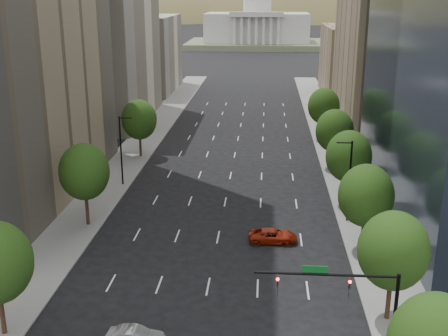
# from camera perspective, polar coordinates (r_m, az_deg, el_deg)

# --- Properties ---
(sidewalk_left) EXTENTS (6.00, 200.00, 0.15)m
(sidewalk_left) POSITION_cam_1_polar(r_m,az_deg,el_deg) (69.48, -12.75, -2.96)
(sidewalk_left) COLOR slate
(sidewalk_left) RESTS_ON ground
(sidewalk_right) EXTENTS (6.00, 200.00, 0.15)m
(sidewalk_right) POSITION_cam_1_polar(r_m,az_deg,el_deg) (67.45, 13.40, -3.63)
(sidewalk_right) COLOR slate
(sidewalk_right) RESTS_ON ground
(midrise_cream_left) EXTENTS (14.00, 30.00, 35.00)m
(midrise_cream_left) POSITION_cam_1_polar(r_m,az_deg,el_deg) (109.40, -11.73, 13.82)
(midrise_cream_left) COLOR beige
(midrise_cream_left) RESTS_ON ground
(filler_left) EXTENTS (14.00, 26.00, 18.00)m
(filler_left) POSITION_cam_1_polar(r_m,az_deg,el_deg) (142.05, -7.90, 11.33)
(filler_left) COLOR beige
(filler_left) RESTS_ON ground
(parking_tan_right) EXTENTS (14.00, 30.00, 30.00)m
(parking_tan_right) POSITION_cam_1_polar(r_m,az_deg,el_deg) (104.57, 15.91, 11.99)
(parking_tan_right) COLOR #8C7759
(parking_tan_right) RESTS_ON ground
(filler_right) EXTENTS (14.00, 26.00, 16.00)m
(filler_right) POSITION_cam_1_polar(r_m,az_deg,el_deg) (137.62, 13.02, 10.44)
(filler_right) COLOR #8C7759
(filler_right) RESTS_ON ground
(tree_right_1) EXTENTS (5.20, 5.20, 8.75)m
(tree_right_1) POSITION_cam_1_polar(r_m,az_deg,el_deg) (43.28, 16.71, -8.00)
(tree_right_1) COLOR #382316
(tree_right_1) RESTS_ON ground
(tree_right_2) EXTENTS (5.20, 5.20, 8.61)m
(tree_right_2) POSITION_cam_1_polar(r_m,az_deg,el_deg) (54.21, 14.12, -2.71)
(tree_right_2) COLOR #382316
(tree_right_2) RESTS_ON ground
(tree_right_3) EXTENTS (5.20, 5.20, 8.89)m
(tree_right_3) POSITION_cam_1_polar(r_m,az_deg,el_deg) (65.39, 12.46, 1.14)
(tree_right_3) COLOR #382316
(tree_right_3) RESTS_ON ground
(tree_right_4) EXTENTS (5.20, 5.20, 8.46)m
(tree_right_4) POSITION_cam_1_polar(r_m,az_deg,el_deg) (78.92, 11.09, 3.70)
(tree_right_4) COLOR #382316
(tree_right_4) RESTS_ON ground
(tree_right_5) EXTENTS (5.20, 5.20, 8.75)m
(tree_right_5) POSITION_cam_1_polar(r_m,az_deg,el_deg) (94.39, 10.02, 6.18)
(tree_right_5) COLOR #382316
(tree_right_5) RESTS_ON ground
(tree_left_1) EXTENTS (5.20, 5.20, 8.97)m
(tree_left_1) POSITION_cam_1_polar(r_m,az_deg,el_deg) (59.95, -13.91, -0.38)
(tree_left_1) COLOR #382316
(tree_left_1) RESTS_ON ground
(tree_left_2) EXTENTS (5.20, 5.20, 8.68)m
(tree_left_2) POSITION_cam_1_polar(r_m,az_deg,el_deg) (84.24, -8.55, 4.85)
(tree_left_2) COLOR #382316
(tree_left_2) RESTS_ON ground
(streetlight_rn) EXTENTS (1.70, 0.20, 9.00)m
(streetlight_rn) POSITION_cam_1_polar(r_m,az_deg,el_deg) (60.89, 12.49, -1.11)
(streetlight_rn) COLOR black
(streetlight_rn) RESTS_ON ground
(streetlight_ln) EXTENTS (1.70, 0.20, 9.00)m
(streetlight_ln) POSITION_cam_1_polar(r_m,az_deg,el_deg) (72.05, -10.31, 1.92)
(streetlight_ln) COLOR black
(streetlight_ln) RESTS_ON ground
(traffic_signal) EXTENTS (9.12, 0.40, 7.38)m
(traffic_signal) POSITION_cam_1_polar(r_m,az_deg,el_deg) (37.66, 13.24, -12.72)
(traffic_signal) COLOR black
(traffic_signal) RESTS_ON ground
(capitol) EXTENTS (60.00, 40.00, 35.20)m
(capitol) POSITION_cam_1_polar(r_m,az_deg,el_deg) (252.37, 3.34, 13.99)
(capitol) COLOR #596647
(capitol) RESTS_ON ground
(foothills) EXTENTS (720.00, 413.00, 263.00)m
(foothills) POSITION_cam_1_polar(r_m,az_deg,el_deg) (605.45, 7.25, 11.51)
(foothills) COLOR olive
(foothills) RESTS_ON ground
(car_red_far) EXTENTS (4.91, 2.44, 1.34)m
(car_red_far) POSITION_cam_1_polar(r_m,az_deg,el_deg) (56.41, 4.95, -6.82)
(car_red_far) COLOR maroon
(car_red_far) RESTS_ON ground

